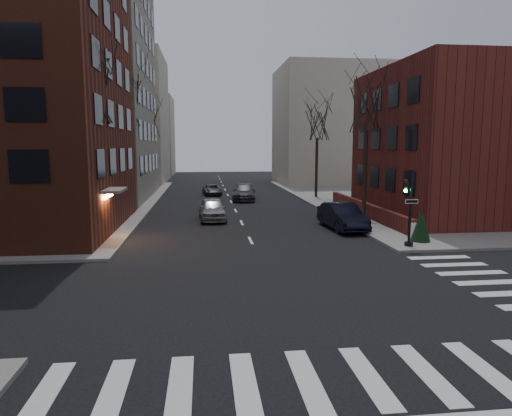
% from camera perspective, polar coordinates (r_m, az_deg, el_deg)
% --- Properties ---
extents(ground, '(160.00, 160.00, 0.00)m').
position_cam_1_polar(ground, '(14.53, 4.35, -13.83)').
color(ground, black).
rests_on(ground, ground).
extents(building_left_tan, '(18.00, 18.00, 28.00)m').
position_cam_1_polar(building_left_tan, '(50.14, -24.31, 17.10)').
color(building_left_tan, gray).
rests_on(building_left_tan, ground).
extents(building_right_brick, '(12.00, 14.00, 11.00)m').
position_cam_1_polar(building_right_brick, '(37.48, 24.26, 7.38)').
color(building_right_brick, '#5B211A').
rests_on(building_right_brick, ground).
extents(low_wall_right, '(0.35, 16.00, 1.00)m').
position_cam_1_polar(low_wall_right, '(34.70, 13.54, -0.17)').
color(low_wall_right, '#5B211A').
rests_on(low_wall_right, sidewalk_far_right).
extents(building_distant_la, '(14.00, 16.00, 18.00)m').
position_cam_1_polar(building_distant_la, '(69.46, -17.16, 10.51)').
color(building_distant_la, '#B8B09C').
rests_on(building_distant_la, ground).
extents(building_distant_ra, '(14.00, 14.00, 16.00)m').
position_cam_1_polar(building_distant_ra, '(65.71, 9.09, 10.06)').
color(building_distant_ra, '#B8B09C').
rests_on(building_distant_ra, ground).
extents(building_distant_lb, '(10.00, 12.00, 14.00)m').
position_cam_1_polar(building_distant_lb, '(85.89, -13.71, 8.73)').
color(building_distant_lb, '#B8B09C').
rests_on(building_distant_lb, ground).
extents(traffic_signal, '(0.76, 0.44, 4.00)m').
position_cam_1_polar(traffic_signal, '(24.86, 18.58, -0.55)').
color(traffic_signal, black).
rests_on(traffic_signal, sidewalk_far_right).
extents(tree_left_a, '(4.18, 4.18, 10.26)m').
position_cam_1_polar(tree_left_a, '(28.11, -19.87, 13.75)').
color(tree_left_a, '#2D231C').
rests_on(tree_left_a, sidewalk_far_left).
extents(tree_left_b, '(4.40, 4.40, 10.80)m').
position_cam_1_polar(tree_left_b, '(39.89, -15.90, 12.67)').
color(tree_left_b, '#2D231C').
rests_on(tree_left_b, sidewalk_far_left).
extents(tree_left_c, '(3.96, 3.96, 9.72)m').
position_cam_1_polar(tree_left_c, '(53.67, -13.44, 10.49)').
color(tree_left_c, '#2D231C').
rests_on(tree_left_c, sidewalk_far_left).
extents(tree_right_a, '(3.96, 3.96, 9.72)m').
position_cam_1_polar(tree_right_a, '(33.37, 13.73, 12.22)').
color(tree_right_a, '#2D231C').
rests_on(tree_right_a, sidewalk_far_right).
extents(tree_right_b, '(3.74, 3.74, 9.18)m').
position_cam_1_polar(tree_right_b, '(46.72, 7.67, 10.51)').
color(tree_right_b, '#2D231C').
rests_on(tree_right_b, sidewalk_far_right).
extents(streetlamp_near, '(0.36, 0.36, 6.28)m').
position_cam_1_polar(streetlamp_near, '(35.71, -15.69, 5.76)').
color(streetlamp_near, black).
rests_on(streetlamp_near, sidewalk_far_left).
extents(streetlamp_far, '(0.36, 0.36, 6.28)m').
position_cam_1_polar(streetlamp_far, '(55.54, -12.46, 6.51)').
color(streetlamp_far, black).
rests_on(streetlamp_far, sidewalk_far_left).
extents(parked_sedan, '(2.14, 5.23, 1.69)m').
position_cam_1_polar(parked_sedan, '(29.70, 10.74, -1.04)').
color(parked_sedan, black).
rests_on(parked_sedan, ground).
extents(car_lane_silver, '(2.05, 4.71, 1.58)m').
position_cam_1_polar(car_lane_silver, '(32.98, -5.49, -0.15)').
color(car_lane_silver, gray).
rests_on(car_lane_silver, ground).
extents(car_lane_gray, '(2.77, 5.59, 1.56)m').
position_cam_1_polar(car_lane_gray, '(44.81, -1.48, 1.98)').
color(car_lane_gray, '#39393D').
rests_on(car_lane_gray, ground).
extents(car_lane_far, '(2.21, 4.19, 1.12)m').
position_cam_1_polar(car_lane_far, '(49.75, -5.50, 2.28)').
color(car_lane_far, '#48474C').
rests_on(car_lane_far, ground).
extents(sandwich_board, '(0.46, 0.61, 0.93)m').
position_cam_1_polar(sandwich_board, '(26.95, 19.24, -2.74)').
color(sandwich_board, silver).
rests_on(sandwich_board, sidewalk_far_right).
extents(evergreen_shrub, '(1.28, 1.28, 1.78)m').
position_cam_1_polar(evergreen_shrub, '(26.46, 19.92, -2.03)').
color(evergreen_shrub, black).
rests_on(evergreen_shrub, sidewalk_far_right).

